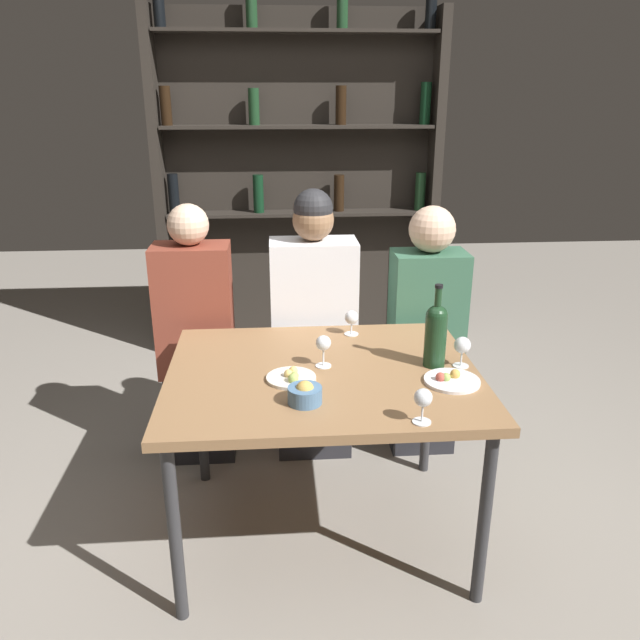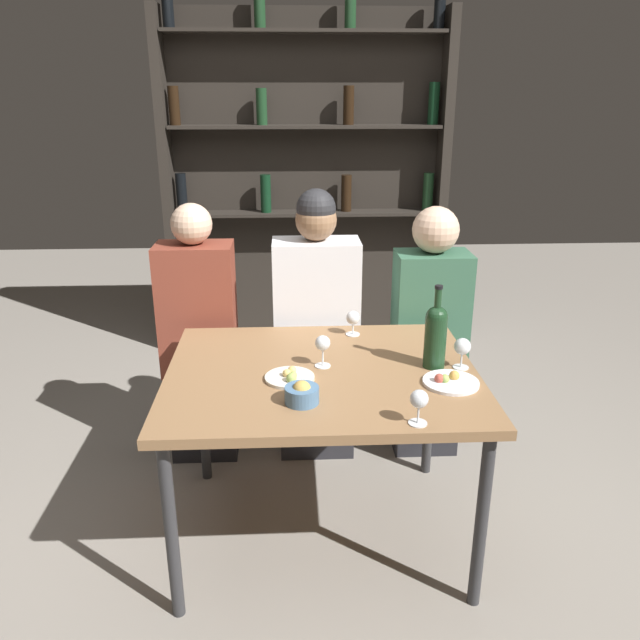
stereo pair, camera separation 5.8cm
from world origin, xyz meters
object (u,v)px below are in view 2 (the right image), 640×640
object	(u,v)px
wine_glass_3	(353,319)
seated_person_center	(316,333)
wine_glass_2	(323,345)
seated_person_left	(200,343)
wine_glass_0	(463,348)
food_plate_1	(450,381)
wine_bottle	(436,333)
wine_glass_1	(419,401)
seated_person_right	(429,339)
snack_bowl	(302,394)
food_plate_0	(290,377)

from	to	relation	value
wine_glass_3	seated_person_center	bearing A→B (deg)	117.39
wine_glass_2	seated_person_left	xyz separation A→B (m)	(-0.55, 0.60, -0.22)
wine_glass_0	food_plate_1	size ratio (longest dim) A/B	0.59
wine_glass_3	seated_person_left	bearing A→B (deg)	158.20
wine_bottle	wine_glass_1	world-z (taller)	wine_bottle
wine_glass_0	seated_person_right	size ratio (longest dim) A/B	0.10
wine_bottle	food_plate_1	world-z (taller)	wine_bottle
wine_glass_2	wine_glass_3	distance (m)	0.35
food_plate_1	wine_bottle	bearing A→B (deg)	99.69
wine_glass_3	wine_glass_0	bearing A→B (deg)	-44.14
wine_glass_2	seated_person_center	size ratio (longest dim) A/B	0.10
wine_glass_1	snack_bowl	xyz separation A→B (m)	(-0.36, 0.16, -0.05)
wine_glass_1	wine_bottle	bearing A→B (deg)	71.25
wine_glass_1	seated_person_left	bearing A→B (deg)	128.30
wine_glass_0	food_plate_0	xyz separation A→B (m)	(-0.64, -0.06, -0.07)
wine_glass_1	wine_glass_3	distance (m)	0.78
seated_person_left	snack_bowl	bearing A→B (deg)	-62.31
wine_glass_3	seated_person_left	size ratio (longest dim) A/B	0.09
food_plate_0	seated_person_left	distance (m)	0.84
wine_glass_1	food_plate_0	bearing A→B (deg)	139.71
wine_glass_0	snack_bowl	xyz separation A→B (m)	(-0.60, -0.24, -0.05)
wine_glass_2	food_plate_0	size ratio (longest dim) A/B	0.69
wine_glass_3	seated_person_right	world-z (taller)	seated_person_right
seated_person_left	seated_person_right	distance (m)	1.09
wine_glass_1	wine_glass_3	xyz separation A→B (m)	(-0.13, 0.77, -0.01)
wine_glass_0	seated_person_right	world-z (taller)	seated_person_right
snack_bowl	wine_bottle	bearing A→B (deg)	27.88
snack_bowl	seated_person_left	distance (m)	1.01
wine_bottle	snack_bowl	bearing A→B (deg)	-152.12
snack_bowl	wine_glass_0	bearing A→B (deg)	22.02
wine_glass_0	seated_person_right	bearing A→B (deg)	87.95
wine_glass_0	food_plate_0	size ratio (longest dim) A/B	0.66
wine_glass_2	food_plate_1	xyz separation A→B (m)	(0.45, -0.17, -0.08)
wine_bottle	wine_glass_0	size ratio (longest dim) A/B	2.69
food_plate_1	seated_person_left	distance (m)	1.27
snack_bowl	seated_person_left	size ratio (longest dim) A/B	0.09
wine_glass_1	seated_person_center	size ratio (longest dim) A/B	0.09
wine_glass_3	food_plate_1	distance (m)	0.58
wine_glass_2	wine_glass_3	bearing A→B (deg)	65.37
snack_bowl	seated_person_right	size ratio (longest dim) A/B	0.09
wine_bottle	food_plate_0	size ratio (longest dim) A/B	1.78
wine_glass_0	food_plate_1	xyz separation A→B (m)	(-0.07, -0.13, -0.07)
wine_glass_2	food_plate_1	bearing A→B (deg)	-21.15
wine_glass_0	wine_glass_1	bearing A→B (deg)	-121.21
wine_bottle	snack_bowl	distance (m)	0.58
wine_glass_2	seated_person_right	bearing A→B (deg)	47.71
wine_glass_2	food_plate_0	xyz separation A→B (m)	(-0.12, -0.11, -0.08)
wine_bottle	food_plate_1	bearing A→B (deg)	-80.31
wine_bottle	wine_glass_0	distance (m)	0.11
snack_bowl	seated_person_left	xyz separation A→B (m)	(-0.46, 0.88, -0.17)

